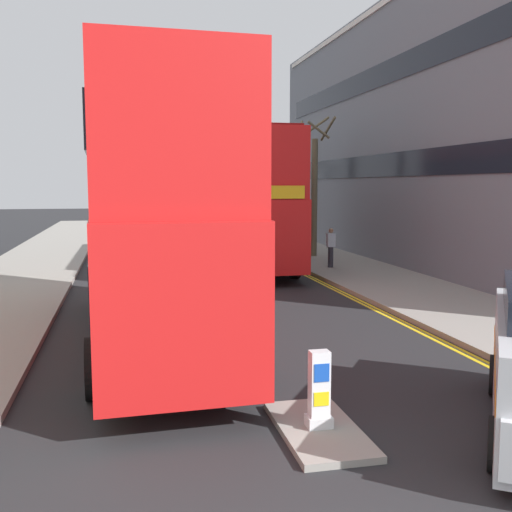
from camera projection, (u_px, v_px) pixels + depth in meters
The scene contains 12 objects.
sidewalk_right at pixel (392, 284), 21.01m from camera, with size 4.00×80.00×0.14m, color gray.
kerb_line_outer at pixel (357, 299), 18.63m from camera, with size 0.10×56.00×0.01m, color yellow.
kerb_line_inner at pixel (352, 299), 18.60m from camera, with size 0.10×56.00×0.01m, color yellow.
traffic_island at pixel (319, 430), 8.55m from camera, with size 1.10×2.20×0.10m, color gray.
keep_left_bollard at pixel (319, 392), 8.49m from camera, with size 0.36×0.28×1.11m.
double_decker_bus_away at pixel (151, 208), 13.11m from camera, with size 3.08×10.89×5.64m.
double_decker_bus_oncoming at pixel (245, 197), 25.30m from camera, with size 2.83×10.82×5.64m.
pedestrian_far at pixel (331, 247), 24.67m from camera, with size 0.34×0.22×1.62m.
street_tree_near at pixel (238, 198), 41.68m from camera, with size 1.79×1.78×5.31m.
street_tree_mid at pixel (314, 187), 28.44m from camera, with size 1.77×1.58×6.69m.
street_tree_far at pixel (278, 189), 34.83m from camera, with size 1.78×1.67×6.93m.
townhouse_terrace_right at pixel (472, 137), 28.20m from camera, with size 10.08×28.00×11.54m.
Camera 1 is at (-2.65, -3.23, 3.54)m, focal length 41.95 mm.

